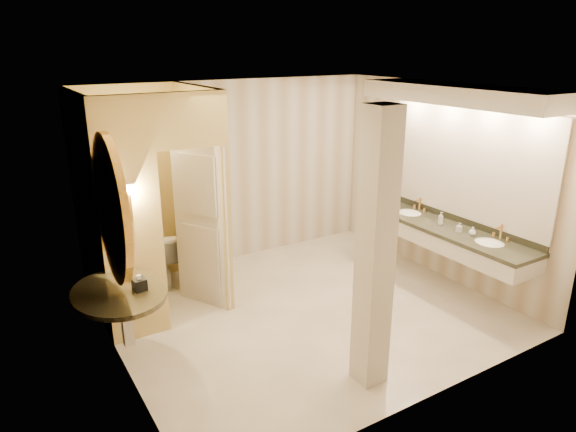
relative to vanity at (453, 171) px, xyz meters
name	(u,v)px	position (x,y,z in m)	size (l,w,h in m)	color
floor	(306,310)	(-1.98, 0.40, -1.63)	(4.50, 4.50, 0.00)	white
ceiling	(309,90)	(-1.98, 0.40, 1.07)	(4.50, 4.50, 0.00)	white
wall_back	(233,173)	(-1.98, 2.40, -0.28)	(4.50, 0.02, 2.70)	beige
wall_front	(437,268)	(-1.98, -1.60, -0.28)	(4.50, 0.02, 2.70)	beige
wall_left	(111,245)	(-4.23, 0.40, -0.28)	(0.02, 4.00, 2.70)	beige
wall_right	(442,182)	(0.27, 0.40, -0.28)	(0.02, 4.00, 2.70)	beige
toilet_closet	(186,199)	(-3.11, 1.37, -0.24)	(1.50, 1.55, 2.70)	#EED57C
wall_sconce	(129,191)	(-3.90, 0.83, 0.10)	(0.14, 0.14, 0.42)	gold
vanity	(453,171)	(0.00, 0.00, 0.00)	(0.75, 2.73, 2.09)	beige
console_shelf	(116,245)	(-4.19, 0.38, -0.28)	(1.13, 1.13, 2.02)	black
pillar	(375,253)	(-2.21, -1.07, -0.28)	(0.27, 0.27, 2.70)	beige
tissue_box	(139,285)	(-4.03, 0.28, -0.69)	(0.12, 0.12, 0.12)	black
toilet	(160,258)	(-3.27, 2.10, -1.25)	(0.42, 0.74, 0.76)	white
soap_bottle_a	(459,227)	(-0.06, -0.24, -0.69)	(0.06, 0.06, 0.13)	beige
soap_bottle_b	(472,231)	(-0.01, -0.41, -0.70)	(0.09, 0.09, 0.11)	silver
soap_bottle_c	(441,218)	(-0.05, 0.08, -0.66)	(0.07, 0.07, 0.18)	#C6B28C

